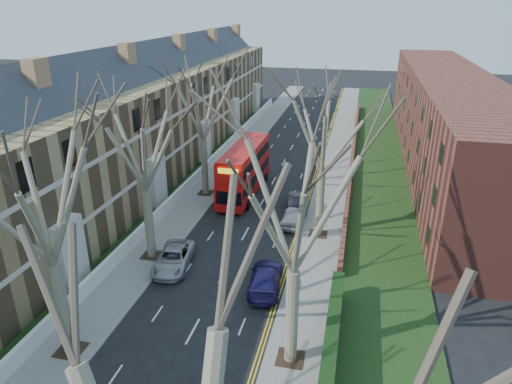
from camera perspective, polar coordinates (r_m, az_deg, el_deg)
The scene contains 16 objects.
pavement_left at distance 54.04m, azimuth -2.81°, elevation 4.25°, with size 3.00×102.00×0.12m, color slate.
pavement_right at distance 52.21m, azimuth 9.99°, elevation 3.25°, with size 3.00×102.00×0.12m, color slate.
terrace_left at distance 48.10m, azimuth -14.46°, elevation 8.02°, with size 9.70×78.00×13.60m.
flats_right at distance 55.45m, azimuth 22.63°, elevation 8.31°, with size 13.97×54.00×10.00m.
front_wall_left at distance 47.18m, azimuth -7.38°, elevation 2.02°, with size 0.30×78.00×1.00m.
grass_verge_right at distance 52.19m, azimuth 14.93°, elevation 2.91°, with size 6.00×102.00×0.06m.
tree_left_mid at distance 22.67m, azimuth -25.60°, elevation 0.88°, with size 10.50×10.50×14.71m.
tree_left_far at distance 30.73m, azimuth -14.31°, elevation 7.13°, with size 10.15×10.15×14.22m.
tree_left_dist at distance 41.41m, azimuth -6.85°, elevation 12.00°, with size 10.50×10.50×14.71m.
tree_right_mid at distance 19.94m, azimuth 5.08°, elevation 0.31°, with size 10.50×10.50×14.71m.
tree_right_far at distance 33.33m, azimuth 8.59°, elevation 8.76°, with size 10.15×10.15×14.22m.
double_decker_bus at distance 43.35m, azimuth -1.44°, elevation 2.61°, with size 2.91×10.98×4.58m.
car_left_far at distance 32.46m, azimuth -10.27°, elevation -8.17°, with size 2.24×4.85×1.35m, color #A09FA5.
car_right_near at distance 29.81m, azimuth 1.22°, elevation -10.72°, with size 1.99×4.90×1.42m, color #1B164E.
car_right_mid at distance 38.01m, azimuth 4.74°, elevation -2.93°, with size 1.74×4.33×1.48m, color gray.
car_right_far at distance 40.70m, azimuth 5.19°, elevation -1.18°, with size 1.53×4.39×1.45m, color black.
Camera 1 is at (8.12, -10.30, 17.11)m, focal length 32.00 mm.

